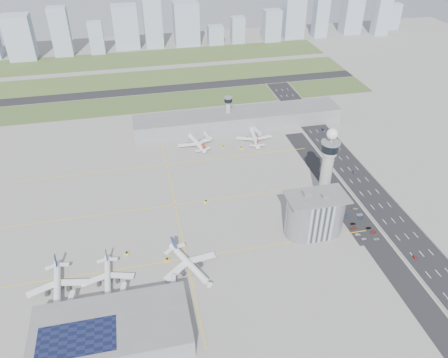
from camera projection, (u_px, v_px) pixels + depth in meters
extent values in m
plane|color=gray|center=(234.00, 222.00, 320.73)|extent=(1000.00, 1000.00, 0.00)
cube|color=#405829|center=(171.00, 101.00, 498.82)|extent=(480.00, 50.00, 0.08)
cube|color=#495E2C|center=(164.00, 77.00, 559.39)|extent=(480.00, 60.00, 0.08)
cube|color=#3E5628|center=(158.00, 57.00, 624.01)|extent=(480.00, 70.00, 0.08)
cube|color=black|center=(167.00, 89.00, 528.69)|extent=(480.00, 22.00, 0.10)
cube|color=black|center=(377.00, 201.00, 341.45)|extent=(28.00, 500.00, 0.10)
cube|color=#9E9E99|center=(361.00, 203.00, 338.61)|extent=(0.60, 500.00, 1.20)
cube|color=#9E9E99|center=(393.00, 198.00, 343.66)|extent=(0.60, 500.00, 1.20)
cube|color=black|center=(353.00, 213.00, 328.86)|extent=(18.00, 260.00, 0.08)
cube|color=black|center=(358.00, 224.00, 318.81)|extent=(20.00, 44.00, 0.10)
cube|color=yellow|center=(187.00, 259.00, 289.28)|extent=(260.00, 0.60, 0.01)
cube|color=yellow|center=(175.00, 205.00, 337.74)|extent=(260.00, 0.60, 0.01)
cube|color=yellow|center=(166.00, 165.00, 386.20)|extent=(260.00, 0.60, 0.01)
cube|color=yellow|center=(175.00, 205.00, 337.74)|extent=(0.60, 260.00, 0.01)
cylinder|color=#ADAAA5|center=(326.00, 177.00, 326.70)|extent=(8.40, 8.40, 48.00)
cylinder|color=#ADAAA5|center=(330.00, 152.00, 314.35)|extent=(11.00, 11.00, 4.00)
cylinder|color=black|center=(330.00, 147.00, 312.11)|extent=(13.00, 13.00, 6.00)
cylinder|color=slate|center=(331.00, 143.00, 310.14)|extent=(14.00, 14.00, 1.00)
cylinder|color=#ADAAA5|center=(331.00, 140.00, 308.74)|extent=(1.60, 1.60, 5.00)
sphere|color=white|center=(332.00, 134.00, 306.21)|extent=(8.00, 8.00, 8.00)
cylinder|color=#ADAAA5|center=(228.00, 114.00, 439.43)|extent=(5.00, 5.00, 28.00)
cylinder|color=black|center=(228.00, 100.00, 431.01)|extent=(8.00, 8.00, 4.00)
cylinder|color=slate|center=(228.00, 98.00, 429.61)|extent=(8.60, 8.60, 0.80)
cube|color=#B2B2B7|center=(315.00, 215.00, 303.92)|extent=(18.00, 24.00, 30.00)
cylinder|color=#B2B2B7|center=(302.00, 216.00, 302.30)|extent=(24.00, 24.00, 30.00)
cylinder|color=#B2B2B7|center=(327.00, 213.00, 305.54)|extent=(24.00, 24.00, 30.00)
cube|color=slate|center=(317.00, 197.00, 295.27)|extent=(42.00, 24.00, 0.80)
cube|color=slate|center=(307.00, 194.00, 295.72)|extent=(6.00, 5.00, 3.00)
cube|color=slate|center=(326.00, 196.00, 293.83)|extent=(5.00, 4.00, 2.40)
cube|color=gray|center=(238.00, 119.00, 443.27)|extent=(210.00, 32.00, 15.00)
cube|color=slate|center=(238.00, 112.00, 438.83)|extent=(210.00, 32.00, 0.80)
cube|color=gray|center=(112.00, 331.00, 235.26)|extent=(84.00, 42.00, 12.00)
cube|color=slate|center=(110.00, 324.00, 231.66)|extent=(84.00, 42.00, 0.80)
cube|color=black|center=(77.00, 339.00, 223.47)|extent=(40.00, 22.00, 0.20)
imported|color=silver|center=(364.00, 239.00, 304.54)|extent=(3.75, 1.52, 1.27)
imported|color=gray|center=(358.00, 234.00, 308.41)|extent=(3.99, 1.80, 1.27)
imported|color=maroon|center=(353.00, 228.00, 314.32)|extent=(4.43, 2.08, 1.22)
imported|color=black|center=(353.00, 224.00, 318.23)|extent=(4.00, 1.95, 1.12)
imported|color=navy|center=(347.00, 216.00, 325.23)|extent=(3.74, 1.96, 1.21)
imported|color=#B8BBC2|center=(340.00, 209.00, 332.40)|extent=(3.99, 1.96, 1.26)
imported|color=#A8A8A8|center=(376.00, 239.00, 304.47)|extent=(4.31, 2.10, 1.18)
imported|color=#AC2719|center=(373.00, 232.00, 310.54)|extent=(4.55, 2.19, 1.28)
imported|color=black|center=(369.00, 228.00, 314.21)|extent=(3.84, 1.60, 1.30)
imported|color=#192C4D|center=(361.00, 218.00, 323.56)|extent=(3.68, 1.61, 1.17)
imported|color=silver|center=(360.00, 215.00, 326.81)|extent=(4.81, 2.70, 1.27)
imported|color=#9D9E9F|center=(355.00, 209.00, 332.80)|extent=(4.40, 2.34, 1.21)
imported|color=#AA271D|center=(415.00, 257.00, 289.43)|extent=(1.77, 3.93, 1.31)
imported|color=#25272F|center=(354.00, 173.00, 374.27)|extent=(1.77, 4.04, 1.29)
imported|color=navy|center=(323.00, 130.00, 439.84)|extent=(1.91, 3.97, 1.09)
imported|color=slate|center=(290.00, 107.00, 484.63)|extent=(1.40, 3.26, 1.10)
cube|color=#9EADC1|center=(20.00, 37.00, 602.24)|extent=(35.81, 28.65, 60.36)
cube|color=#9EADC1|center=(61.00, 32.00, 613.82)|extent=(25.49, 20.39, 66.89)
cube|color=#9EADC1|center=(96.00, 38.00, 627.04)|extent=(20.04, 16.03, 45.20)
cube|color=#9EADC1|center=(126.00, 27.00, 645.68)|extent=(35.76, 28.61, 61.22)
cube|color=#9EADC1|center=(153.00, 18.00, 642.37)|extent=(26.33, 21.06, 83.39)
cube|color=#9EADC1|center=(186.00, 24.00, 657.92)|extent=(36.96, 29.57, 62.11)
cube|color=#9EADC1|center=(215.00, 35.00, 668.35)|extent=(23.01, 18.41, 27.75)
cube|color=#9EADC1|center=(238.00, 30.00, 671.24)|extent=(20.22, 16.18, 38.97)
cube|color=#9EADC1|center=(272.00, 26.00, 677.08)|extent=(26.14, 20.92, 46.89)
cube|color=#9EADC1|center=(294.00, 11.00, 684.18)|extent=(32.26, 25.81, 81.20)
cube|color=#9EADC1|center=(321.00, 15.00, 689.95)|extent=(21.59, 17.28, 68.75)
cube|color=#9EADC1|center=(352.00, 13.00, 709.33)|extent=(30.25, 24.20, 63.40)
cube|color=#9EADC1|center=(382.00, 12.00, 698.92)|extent=(23.04, 18.43, 71.56)
cube|color=#9EADC1|center=(392.00, 16.00, 736.15)|extent=(22.64, 18.11, 41.06)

